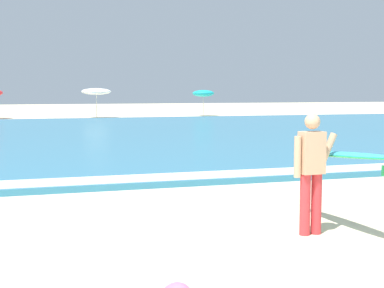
{
  "coord_description": "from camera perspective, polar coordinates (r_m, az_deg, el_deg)",
  "views": [
    {
      "loc": [
        -2.55,
        -5.51,
        2.06
      ],
      "look_at": [
        0.36,
        3.91,
        1.1
      ],
      "focal_mm": 51.8,
      "sensor_mm": 36.0,
      "label": 1
    }
  ],
  "objects": [
    {
      "name": "beach_umbrella_2",
      "position": [
        42.05,
        -9.83,
        5.35
      ],
      "size": [
        2.2,
        2.22,
        2.27
      ],
      "color": "beige",
      "rests_on": "ground"
    },
    {
      "name": "surfer_with_board",
      "position": [
        8.15,
        13.61,
        -1.86
      ],
      "size": [
        1.01,
        2.45,
        1.73
      ],
      "color": "red",
      "rests_on": "ground"
    },
    {
      "name": "sea",
      "position": [
        25.38,
        -11.37,
        0.94
      ],
      "size": [
        120.0,
        28.0,
        0.14
      ],
      "primitive_type": "cube",
      "color": "teal",
      "rests_on": "ground"
    },
    {
      "name": "surf_foam",
      "position": [
        12.2,
        -4.92,
        -3.5
      ],
      "size": [
        120.0,
        1.03,
        0.01
      ],
      "primitive_type": "cube",
      "color": "white",
      "rests_on": "sea"
    },
    {
      "name": "ground_plane",
      "position": [
        6.41,
        7.43,
        -13.21
      ],
      "size": [
        160.0,
        160.0,
        0.0
      ],
      "primitive_type": "plane",
      "color": "beige"
    },
    {
      "name": "beach_umbrella_3",
      "position": [
        44.45,
        1.17,
        5.23
      ],
      "size": [
        1.73,
        1.74,
        2.1
      ],
      "color": "beige",
      "rests_on": "ground"
    }
  ]
}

